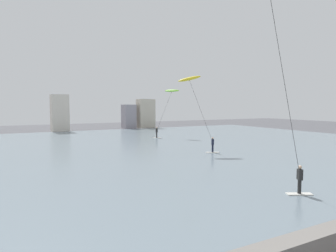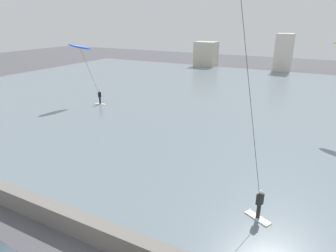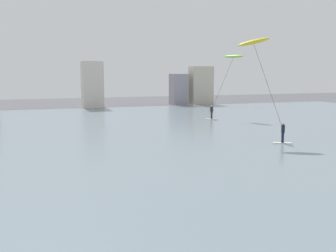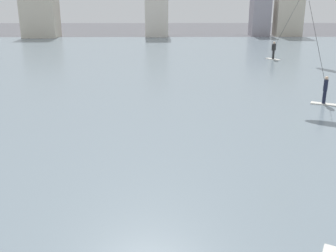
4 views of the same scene
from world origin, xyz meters
TOP-DOWN VIEW (x-y plane):
  - water_bay at (0.00, 30.20)m, footprint 84.00×52.00m
  - far_shore_buildings at (2.19, 57.40)m, footprint 37.82×5.18m
  - kitesurfer_lime at (14.50, 38.40)m, footprint 4.49×2.81m
  - kitesurfer_yellow at (9.98, 24.93)m, footprint 3.29×4.03m
  - kitesurfer_black at (4.81, 9.06)m, footprint 3.97×2.47m

SIDE VIEW (x-z plane):
  - water_bay at x=0.00m, z-range 0.00..0.10m
  - far_shore_buildings at x=2.19m, z-range -0.54..6.54m
  - kitesurfer_lime at x=14.50m, z-range 2.76..10.21m
  - kitesurfer_yellow at x=9.98m, z-range 2.81..11.13m
  - kitesurfer_black at x=4.81m, z-range 4.03..15.26m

